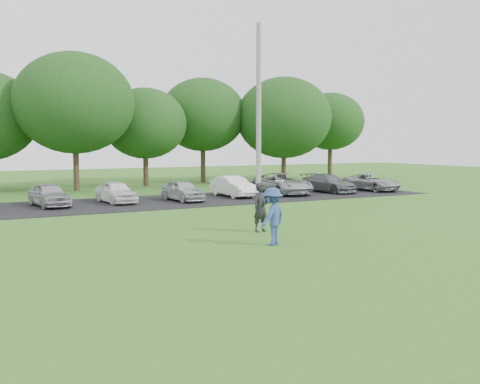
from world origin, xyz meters
name	(u,v)px	position (x,y,z in m)	size (l,w,h in m)	color
ground	(296,246)	(0.00, 0.00, 0.00)	(100.00, 100.00, 0.00)	#366A1E
parking_lot	(152,202)	(0.00, 13.00, 0.01)	(32.00, 6.50, 0.03)	black
utility_pole	(259,111)	(6.06, 12.65, 4.74)	(0.28, 0.28, 9.49)	gray
frisbee_player	(272,216)	(-0.56, 0.43, 0.85)	(1.27, 1.09, 1.93)	#31488C
camera_bystander	(261,207)	(0.33, 2.62, 0.84)	(0.67, 0.51, 1.67)	black
parked_cars	(165,190)	(0.77, 13.12, 0.60)	(30.83, 4.91, 1.23)	silver
tree_row	(125,115)	(1.51, 22.76, 4.91)	(42.39, 9.85, 8.64)	#38281C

